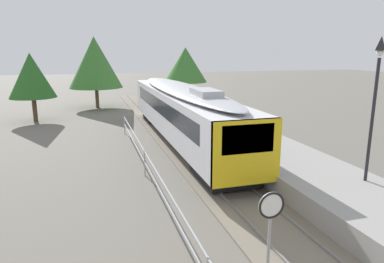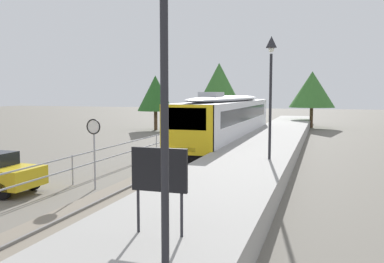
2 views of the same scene
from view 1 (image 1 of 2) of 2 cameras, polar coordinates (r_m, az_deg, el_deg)
name	(u,v)px [view 1 (image 1 of 2)]	position (r m, az deg, el deg)	size (l,w,h in m)	color
ground_plane	(148,168)	(17.71, -7.22, -6.01)	(160.00, 160.00, 0.00)	#6B665B
track_rails	(205,163)	(18.39, 2.07, -5.08)	(3.20, 60.00, 0.14)	slate
commuter_train	(181,109)	(22.24, -1.73, 3.68)	(2.82, 19.64, 3.74)	silver
station_platform	(261,150)	(19.51, 11.17, -2.99)	(3.90, 60.00, 0.90)	#999691
platform_lamp_mid_platform	(376,83)	(14.29, 27.89, 7.06)	(0.34, 0.34, 5.35)	#232328
speed_limit_sign	(270,221)	(7.99, 12.69, -14.11)	(0.61, 0.10, 2.81)	#9EA0A5
tree_behind_carpark	(95,62)	(37.45, -15.56, 10.81)	(5.38, 5.38, 7.22)	brown
tree_behind_station_far	(185,65)	(40.78, -1.07, 10.81)	(4.96, 4.96, 6.20)	brown
tree_distant_left	(31,76)	(31.68, -24.74, 8.29)	(3.73, 3.73, 5.64)	brown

